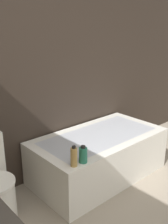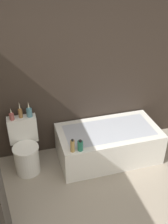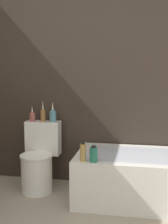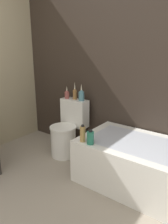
% 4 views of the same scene
% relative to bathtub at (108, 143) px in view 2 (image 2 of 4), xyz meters
% --- Properties ---
extents(wall_back_tiled, '(6.40, 0.06, 2.60)m').
position_rel_bathtub_xyz_m(wall_back_tiled, '(-0.80, 0.45, 1.05)').
color(wall_back_tiled, '#332821').
rests_on(wall_back_tiled, ground_plane).
extents(bathtub, '(1.50, 0.80, 0.49)m').
position_rel_bathtub_xyz_m(bathtub, '(0.00, 0.00, 0.00)').
color(bathtub, white).
rests_on(bathtub, ground).
extents(toilet, '(0.40, 0.52, 0.76)m').
position_rel_bathtub_xyz_m(toilet, '(-1.22, 0.09, 0.08)').
color(toilet, white).
rests_on(toilet, ground).
extents(vase_gold, '(0.07, 0.07, 0.18)m').
position_rel_bathtub_xyz_m(vase_gold, '(-1.34, 0.24, 0.57)').
color(vase_gold, '#994C47').
rests_on(vase_gold, toilet).
extents(vase_silver, '(0.06, 0.06, 0.25)m').
position_rel_bathtub_xyz_m(vase_silver, '(-1.22, 0.27, 0.59)').
color(vase_silver, olive).
rests_on(vase_silver, toilet).
extents(vase_bronze, '(0.08, 0.08, 0.23)m').
position_rel_bathtub_xyz_m(vase_bronze, '(-1.10, 0.27, 0.59)').
color(vase_bronze, teal).
rests_on(vase_bronze, toilet).
extents(shampoo_bottle_tall, '(0.06, 0.06, 0.19)m').
position_rel_bathtub_xyz_m(shampoo_bottle_tall, '(-0.63, -0.33, 0.33)').
color(shampoo_bottle_tall, tan).
rests_on(shampoo_bottle_tall, bathtub).
extents(shampoo_bottle_short, '(0.08, 0.08, 0.16)m').
position_rel_bathtub_xyz_m(shampoo_bottle_short, '(-0.53, -0.33, 0.32)').
color(shampoo_bottle_short, '#267259').
rests_on(shampoo_bottle_short, bathtub).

